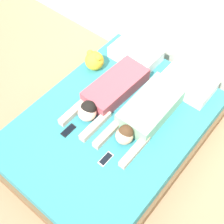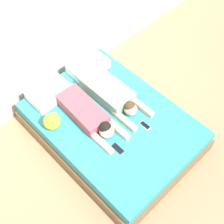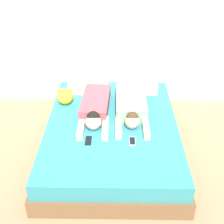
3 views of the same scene
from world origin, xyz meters
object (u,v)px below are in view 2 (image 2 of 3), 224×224
(pillow_head_right, at_px, (88,66))
(cell_phone_left, at_px, (118,149))
(plush_toy, at_px, (52,121))
(person_left, at_px, (89,115))
(cell_phone_right, at_px, (145,125))
(pillow_head_left, at_px, (49,93))
(bed, at_px, (112,127))
(person_right, at_px, (112,94))

(pillow_head_right, bearing_deg, cell_phone_left, -116.41)
(pillow_head_right, distance_m, plush_toy, 1.05)
(person_left, relative_size, cell_phone_left, 6.78)
(pillow_head_right, xyz_separation_m, cell_phone_left, (-0.60, -1.22, -0.07))
(plush_toy, bearing_deg, pillow_head_right, 22.98)
(cell_phone_right, bearing_deg, pillow_head_left, 115.37)
(bed, bearing_deg, plush_toy, 144.51)
(pillow_head_left, relative_size, pillow_head_right, 1.00)
(person_left, bearing_deg, pillow_head_right, 49.15)
(pillow_head_right, distance_m, person_right, 0.62)
(cell_phone_right, bearing_deg, person_right, 89.46)
(bed, height_order, pillow_head_left, pillow_head_left)
(pillow_head_left, distance_m, plush_toy, 0.49)
(bed, distance_m, pillow_head_right, 0.96)
(person_left, relative_size, cell_phone_right, 6.78)
(pillow_head_right, bearing_deg, cell_phone_right, -95.59)
(person_right, relative_size, cell_phone_left, 6.64)
(bed, bearing_deg, cell_phone_right, -58.07)
(plush_toy, bearing_deg, bed, -35.49)
(person_left, height_order, cell_phone_right, person_left)
(pillow_head_right, xyz_separation_m, cell_phone_right, (-0.12, -1.22, -0.07))
(bed, xyz_separation_m, person_left, (-0.21, 0.20, 0.28))
(person_left, distance_m, person_right, 0.45)
(bed, xyz_separation_m, pillow_head_right, (0.35, 0.85, 0.27))
(bed, xyz_separation_m, person_right, (0.24, 0.25, 0.29))
(pillow_head_right, bearing_deg, person_right, -100.62)
(plush_toy, bearing_deg, cell_phone_right, -43.66)
(bed, bearing_deg, cell_phone_left, -124.98)
(cell_phone_right, height_order, plush_toy, plush_toy)
(bed, height_order, plush_toy, plush_toy)
(pillow_head_right, bearing_deg, person_left, -130.85)
(cell_phone_right, bearing_deg, bed, 121.93)
(person_right, distance_m, plush_toy, 0.88)
(bed, distance_m, cell_phone_left, 0.49)
(pillow_head_left, relative_size, cell_phone_left, 3.44)
(pillow_head_left, bearing_deg, person_left, -78.26)
(pillow_head_right, bearing_deg, pillow_head_left, 180.00)
(plush_toy, bearing_deg, person_left, -30.66)
(cell_phone_left, distance_m, plush_toy, 0.89)
(pillow_head_left, xyz_separation_m, person_left, (0.14, -0.65, 0.01))
(cell_phone_left, relative_size, plush_toy, 0.70)
(cell_phone_left, bearing_deg, plush_toy, 114.30)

